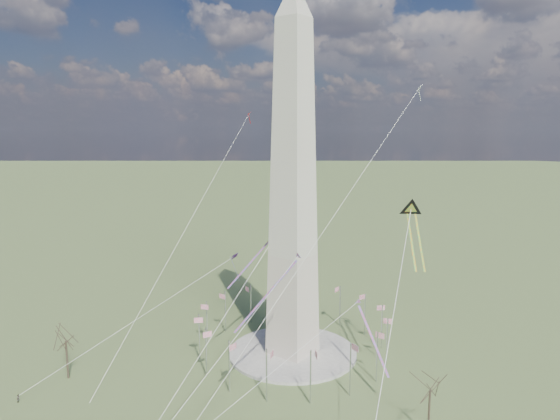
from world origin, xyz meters
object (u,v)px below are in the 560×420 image
Objects in this scene: washington_monument at (293,185)px; person_west at (19,398)px; tree_near at (430,388)px; kite_delta_black at (412,213)px.

person_west is (-35.89, -59.23, -47.02)m from washington_monument.
washington_monument reaches higher than tree_near.
kite_delta_black is at bearing 123.36° from tree_near.
washington_monument is 6.66× the size of tree_near.
kite_delta_black is (-14.83, 22.53, 31.60)m from tree_near.
washington_monument reaches higher than person_west.
washington_monument is 59.89m from tree_near.
kite_delta_black is at bearing -95.55° from person_west.
tree_near is 93.01m from person_west.
person_west is at bearing -150.70° from tree_near.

